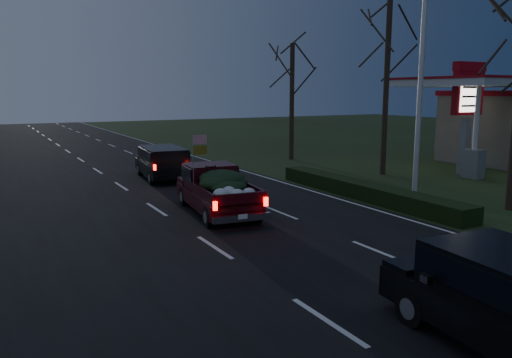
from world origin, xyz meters
name	(u,v)px	position (x,y,z in m)	size (l,w,h in m)	color
ground	(214,248)	(0.00, 0.00, 0.00)	(120.00, 120.00, 0.00)	black
road_asphalt	(214,248)	(0.00, 0.00, 0.01)	(14.00, 120.00, 0.02)	black
hedge_row	(364,190)	(7.80, 3.00, 0.30)	(1.00, 10.00, 0.60)	black
light_pole	(422,55)	(9.50, 2.00, 5.48)	(0.50, 0.90, 9.16)	silver
gas_price_pylon	(468,99)	(16.00, 4.99, 3.77)	(2.00, 0.41, 5.57)	gray
gas_canopy	(478,88)	(18.00, 6.00, 4.35)	(7.10, 6.10, 4.88)	silver
bare_tree_mid	(388,46)	(12.50, 7.00, 6.35)	(3.60, 3.60, 8.50)	black
bare_tree_far	(292,73)	(11.50, 14.00, 5.23)	(3.60, 3.60, 7.00)	black
pickup_truck	(217,187)	(1.68, 3.50, 0.91)	(2.34, 4.82, 2.43)	#38070F
lead_suv	(163,160)	(2.23, 10.92, 0.95)	(2.23, 4.52, 1.26)	black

